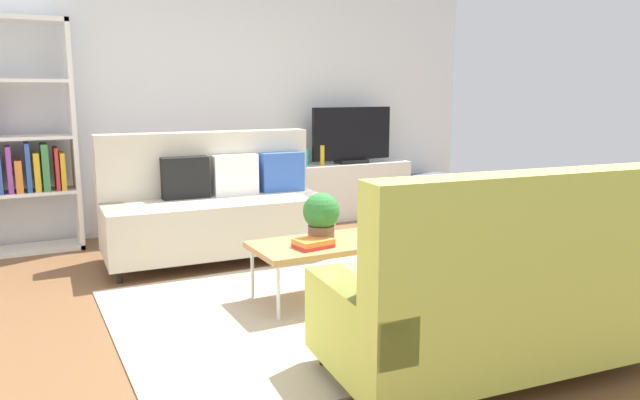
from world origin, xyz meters
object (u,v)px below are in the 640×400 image
(table_book_0, at_px, (313,245))
(bottle_0, at_px, (322,155))
(coffee_table, at_px, (330,245))
(bookshelf, at_px, (6,146))
(couch_beige, at_px, (216,207))
(tv, at_px, (352,136))
(potted_plant, at_px, (321,216))
(storage_trunk, at_px, (431,192))
(vase_0, at_px, (304,157))
(tv_console, at_px, (350,190))
(couch_green, at_px, (507,291))

(table_book_0, bearing_deg, bottle_0, 61.35)
(coffee_table, bearing_deg, bookshelf, 129.63)
(coffee_table, bearing_deg, couch_beige, 105.12)
(coffee_table, relative_size, tv, 1.10)
(coffee_table, bearing_deg, potted_plant, 171.80)
(storage_trunk, distance_m, vase_0, 1.76)
(table_book_0, bearing_deg, tv, 54.87)
(tv, bearing_deg, storage_trunk, -4.16)
(tv_console, bearing_deg, storage_trunk, -5.19)
(couch_green, relative_size, table_book_0, 8.21)
(vase_0, bearing_deg, tv, -6.88)
(couch_beige, bearing_deg, tv, -151.71)
(vase_0, bearing_deg, table_book_0, -114.42)
(couch_green, bearing_deg, bottle_0, 82.28)
(couch_beige, height_order, tv_console, couch_beige)
(bottle_0, bearing_deg, storage_trunk, -2.30)
(tv_console, height_order, tv, tv)
(bookshelf, height_order, bottle_0, bookshelf)
(couch_green, relative_size, tv_console, 1.41)
(coffee_table, bearing_deg, vase_0, 68.30)
(bookshelf, xyz_separation_m, bottle_0, (3.14, -0.06, -0.23))
(storage_trunk, distance_m, bottle_0, 1.59)
(tv, relative_size, bottle_0, 4.46)
(bottle_0, bearing_deg, couch_beige, -149.19)
(tv, relative_size, potted_plant, 2.86)
(tv_console, distance_m, vase_0, 0.71)
(tv, relative_size, storage_trunk, 1.92)
(tv_console, height_order, bookshelf, bookshelf)
(couch_green, distance_m, table_book_0, 1.40)
(couch_beige, bearing_deg, coffee_table, 107.57)
(couch_beige, distance_m, tv, 2.20)
(bottle_0, bearing_deg, tv_console, 5.77)
(table_book_0, bearing_deg, vase_0, 65.58)
(couch_green, bearing_deg, couch_beige, 108.48)
(tv_console, distance_m, potted_plant, 2.88)
(tv_console, bearing_deg, coffee_table, -123.04)
(table_book_0, xyz_separation_m, vase_0, (1.14, 2.52, 0.30))
(storage_trunk, relative_size, bottle_0, 2.32)
(potted_plant, bearing_deg, tv_console, 55.75)
(table_book_0, distance_m, vase_0, 2.78)
(tv, xyz_separation_m, vase_0, (-0.58, 0.07, -0.22))
(coffee_table, relative_size, tv_console, 0.79)
(bottle_0, bearing_deg, tv, 2.89)
(coffee_table, distance_m, storage_trunk, 3.50)
(coffee_table, relative_size, table_book_0, 4.58)
(tv_console, bearing_deg, potted_plant, -124.25)
(potted_plant, bearing_deg, tv, 55.53)
(coffee_table, bearing_deg, bottle_0, 63.80)
(storage_trunk, height_order, vase_0, vase_0)
(bookshelf, xyz_separation_m, table_book_0, (1.81, -2.49, -0.55))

